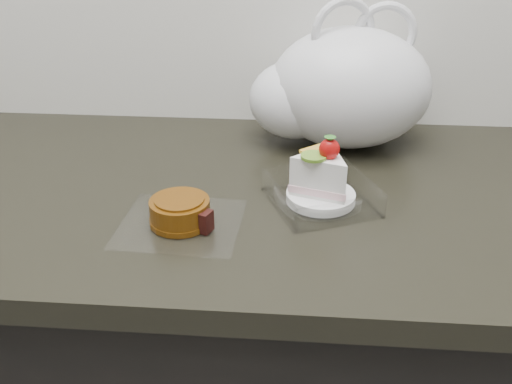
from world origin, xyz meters
The scene contains 4 objects.
counter centered at (0.00, 1.69, 0.45)m, with size 2.04×0.64×0.90m.
cake_tray centered at (0.14, 1.64, 0.93)m, with size 0.19×0.19×0.12m.
mooncake_wrap centered at (-0.06, 1.56, 0.92)m, with size 0.18×0.17×0.04m.
plastic_bag centered at (0.17, 1.88, 1.01)m, with size 0.37×0.29×0.28m.
Camera 1 is at (0.10, 0.85, 1.34)m, focal length 40.00 mm.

